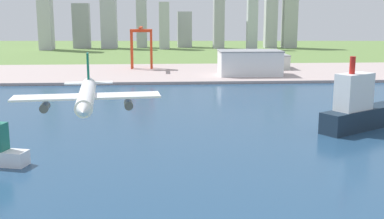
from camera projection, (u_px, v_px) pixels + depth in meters
ground_plane at (180, 114)px, 292.99m from camera, size 2400.00×2400.00×0.00m
water_bay at (184, 140)px, 234.29m from camera, size 840.00×360.00×0.15m
industrial_pier at (172, 73)px, 478.58m from camera, size 840.00×140.00×2.50m
airplane_landing at (87, 96)px, 120.79m from camera, size 37.27×40.11×13.03m
cargo_ship at (360, 109)px, 254.16m from camera, size 53.64×39.78×38.56m
port_crane_red at (141, 39)px, 496.17m from camera, size 22.33×38.23×42.72m
warehouse_main at (250, 63)px, 451.01m from camera, size 57.35×33.03×22.84m
warehouse_annex at (271, 61)px, 504.71m from camera, size 32.07×34.59×14.50m
distant_skyline at (164, 15)px, 793.33m from camera, size 413.49×71.61×143.07m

